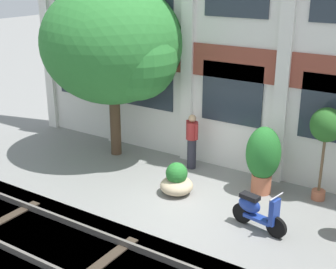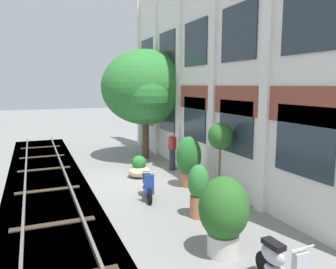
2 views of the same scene
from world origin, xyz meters
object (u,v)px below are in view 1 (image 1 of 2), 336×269
at_px(broadleaf_tree, 112,46).
at_px(potted_plant_low_pan, 326,129).
at_px(resident_by_doorway, 192,140).
at_px(potted_plant_wide_bowl, 177,181).
at_px(potted_plant_stone_basin, 263,156).
at_px(scooter_second_parked, 257,211).

xyz_separation_m(broadleaf_tree, potted_plant_low_pan, (6.22, 0.37, -1.48)).
xyz_separation_m(broadleaf_tree, resident_by_doorway, (2.54, 0.32, -2.49)).
bearing_deg(potted_plant_wide_bowl, potted_plant_low_pan, 27.95).
distance_m(broadleaf_tree, resident_by_doorway, 3.57).
height_order(broadleaf_tree, potted_plant_wide_bowl, broadleaf_tree).
xyz_separation_m(potted_plant_stone_basin, scooter_second_parked, (0.60, -1.75, -0.57)).
distance_m(broadleaf_tree, potted_plant_wide_bowl, 4.48).
bearing_deg(scooter_second_parked, broadleaf_tree, 172.86).
relative_size(potted_plant_low_pan, resident_by_doorway, 1.48).
bearing_deg(resident_by_doorway, potted_plant_low_pan, 115.27).
xyz_separation_m(broadleaf_tree, potted_plant_wide_bowl, (3.05, -1.31, -3.01)).
distance_m(broadleaf_tree, potted_plant_stone_basin, 5.39).
bearing_deg(resident_by_doorway, scooter_second_parked, 78.37).
xyz_separation_m(potted_plant_low_pan, resident_by_doorway, (-3.68, -0.05, -1.01)).
height_order(potted_plant_low_pan, potted_plant_stone_basin, potted_plant_low_pan).
bearing_deg(scooter_second_parked, potted_plant_wide_bowl, 179.61).
relative_size(broadleaf_tree, scooter_second_parked, 3.82).
bearing_deg(potted_plant_wide_bowl, potted_plant_stone_basin, 35.02).
bearing_deg(potted_plant_low_pan, resident_by_doorway, -179.23).
bearing_deg(broadleaf_tree, resident_by_doorway, 7.28).
relative_size(potted_plant_wide_bowl, scooter_second_parked, 0.63).
bearing_deg(broadleaf_tree, potted_plant_wide_bowl, -23.24).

